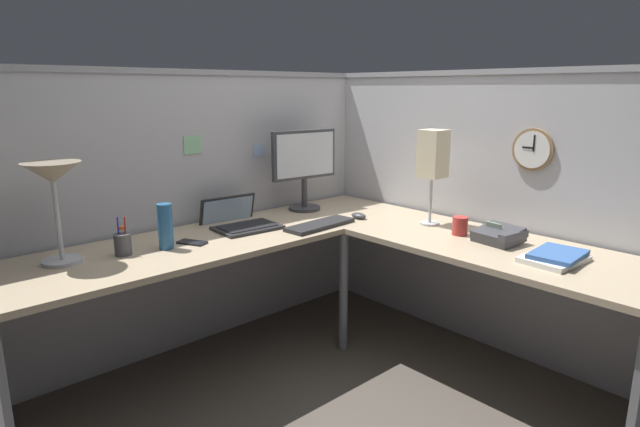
# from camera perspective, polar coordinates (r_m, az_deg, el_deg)

# --- Properties ---
(ground_plane) EXTENTS (6.80, 6.80, 0.00)m
(ground_plane) POSITION_cam_1_polar(r_m,az_deg,el_deg) (2.96, 2.49, -16.45)
(ground_plane) COLOR #4C443D
(cubicle_wall_back) EXTENTS (2.57, 0.12, 1.58)m
(cubicle_wall_back) POSITION_cam_1_polar(r_m,az_deg,el_deg) (3.13, -13.54, 0.44)
(cubicle_wall_back) COLOR #B2B2B7
(cubicle_wall_back) RESTS_ON ground
(cubicle_wall_right) EXTENTS (0.12, 2.37, 1.58)m
(cubicle_wall_right) POSITION_cam_1_polar(r_m,az_deg,el_deg) (3.18, 17.29, 0.41)
(cubicle_wall_right) COLOR #B2B2B7
(cubicle_wall_right) RESTS_ON ground
(desk) EXTENTS (2.35, 2.15, 0.73)m
(desk) POSITION_cam_1_polar(r_m,az_deg,el_deg) (2.58, 1.07, -5.71)
(desk) COLOR tan
(desk) RESTS_ON ground
(monitor) EXTENTS (0.46, 0.20, 0.50)m
(monitor) POSITION_cam_1_polar(r_m,az_deg,el_deg) (3.26, -1.71, 5.45)
(monitor) COLOR #38383D
(monitor) RESTS_ON desk
(laptop) EXTENTS (0.37, 0.40, 0.22)m
(laptop) POSITION_cam_1_polar(r_m,az_deg,el_deg) (2.96, -8.86, -0.85)
(laptop) COLOR #232326
(laptop) RESTS_ON desk
(keyboard) EXTENTS (0.44, 0.17, 0.02)m
(keyboard) POSITION_cam_1_polar(r_m,az_deg,el_deg) (2.90, 0.01, -1.24)
(keyboard) COLOR #232326
(keyboard) RESTS_ON desk
(computer_mouse) EXTENTS (0.06, 0.10, 0.03)m
(computer_mouse) POSITION_cam_1_polar(r_m,az_deg,el_deg) (3.09, 4.23, -0.23)
(computer_mouse) COLOR #38383D
(computer_mouse) RESTS_ON desk
(desk_lamp_dome) EXTENTS (0.24, 0.24, 0.44)m
(desk_lamp_dome) POSITION_cam_1_polar(r_m,az_deg,el_deg) (2.50, -27.07, 3.15)
(desk_lamp_dome) COLOR #B7BABF
(desk_lamp_dome) RESTS_ON desk
(pen_cup) EXTENTS (0.08, 0.08, 0.18)m
(pen_cup) POSITION_cam_1_polar(r_m,az_deg,el_deg) (2.57, -20.68, -3.11)
(pen_cup) COLOR #4C4C51
(pen_cup) RESTS_ON desk
(cell_phone) EXTENTS (0.12, 0.16, 0.01)m
(cell_phone) POSITION_cam_1_polar(r_m,az_deg,el_deg) (2.67, -13.76, -3.08)
(cell_phone) COLOR black
(cell_phone) RESTS_ON desk
(thermos_flask) EXTENTS (0.07, 0.07, 0.22)m
(thermos_flask) POSITION_cam_1_polar(r_m,az_deg,el_deg) (2.59, -16.50, -1.36)
(thermos_flask) COLOR #26598C
(thermos_flask) RESTS_ON desk
(office_phone) EXTENTS (0.21, 0.23, 0.11)m
(office_phone) POSITION_cam_1_polar(r_m,az_deg,el_deg) (2.74, 18.97, -2.31)
(office_phone) COLOR #38383D
(office_phone) RESTS_ON desk
(book_stack) EXTENTS (0.30, 0.23, 0.04)m
(book_stack) POSITION_cam_1_polar(r_m,az_deg,el_deg) (2.54, 24.26, -4.35)
(book_stack) COLOR silver
(book_stack) RESTS_ON desk
(desk_lamp_paper) EXTENTS (0.13, 0.13, 0.53)m
(desk_lamp_paper) POSITION_cam_1_polar(r_m,az_deg,el_deg) (2.95, 12.19, 6.08)
(desk_lamp_paper) COLOR #B7BABF
(desk_lamp_paper) RESTS_ON desk
(coffee_mug) EXTENTS (0.08, 0.08, 0.10)m
(coffee_mug) POSITION_cam_1_polar(r_m,az_deg,el_deg) (2.83, 14.99, -1.31)
(coffee_mug) COLOR #B2332D
(coffee_mug) RESTS_ON desk
(wall_clock) EXTENTS (0.04, 0.22, 0.22)m
(wall_clock) POSITION_cam_1_polar(r_m,az_deg,el_deg) (2.94, 22.20, 6.46)
(wall_clock) COLOR olive
(pinned_note_leftmost) EXTENTS (0.11, 0.00, 0.10)m
(pinned_note_leftmost) POSITION_cam_1_polar(r_m,az_deg,el_deg) (3.01, -13.70, 7.27)
(pinned_note_leftmost) COLOR #8CCC99
(pinned_note_middle) EXTENTS (0.08, 0.00, 0.07)m
(pinned_note_middle) POSITION_cam_1_polar(r_m,az_deg,el_deg) (3.26, -6.68, 6.82)
(pinned_note_middle) COLOR #99B7E5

